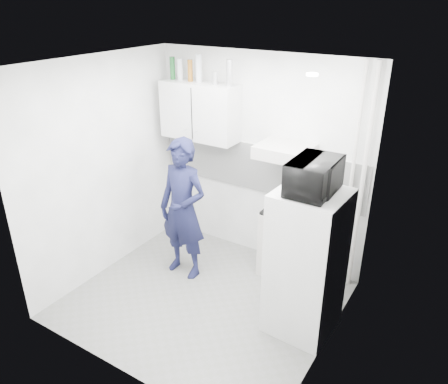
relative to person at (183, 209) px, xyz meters
The scene contains 23 objects.
floor 1.06m from the person, 33.91° to the right, with size 2.80×2.80×0.00m, color slate.
ceiling 1.85m from the person, 33.91° to the right, with size 2.80×2.80×0.00m, color white.
wall_back 1.13m from the person, 60.31° to the left, with size 2.80×2.80×0.00m, color white.
wall_left 1.05m from the person, 158.63° to the right, with size 2.60×2.60×0.00m, color white.
wall_right 1.99m from the person, 10.25° to the right, with size 2.60×2.60×0.00m, color white.
person is the anchor object (origin of this frame).
stove 1.32m from the person, 31.87° to the left, with size 0.52×0.52×0.84m, color beige.
fridge 1.63m from the person, ahead, with size 0.64×0.64×1.54m, color silver.
stove_top 1.24m from the person, 31.87° to the left, with size 0.50×0.50×0.03m, color black.
saucepan 1.17m from the person, 30.12° to the left, with size 0.17×0.17×0.10m, color silver.
microwave 1.82m from the person, ahead, with size 0.38×0.56×0.31m, color black.
bottle_a 1.76m from the person, 131.18° to the left, with size 0.06×0.06×0.27m, color #144C1E.
bottle_b 1.72m from the person, 125.69° to the left, with size 0.07×0.07×0.26m, color #B2B7BC.
bottle_c 1.68m from the person, 116.78° to the left, with size 0.06×0.06×0.26m, color brown.
bottle_d 1.69m from the person, 108.29° to the left, with size 0.07×0.07×0.33m, color #B2B7BC.
canister_b 1.59m from the person, 91.02° to the left, with size 0.08×0.08×0.15m, color silver.
bottle_e 1.67m from the person, 75.80° to the left, with size 0.07×0.07×0.30m, color silver.
upper_cabinet 1.25m from the person, 107.86° to the left, with size 1.00×0.35×0.70m, color silver.
range_hood 1.36m from the person, 34.11° to the left, with size 0.60×0.50×0.14m, color beige.
backsplash 1.08m from the person, 59.90° to the left, with size 2.74×0.03×0.60m, color white.
pipe_a 2.04m from the person, 24.41° to the left, with size 0.05×0.05×2.60m, color beige.
pipe_b 1.93m from the person, 25.92° to the left, with size 0.04×0.04×2.60m, color beige.
ceiling_spot_fixture 2.29m from the person, ahead, with size 0.10×0.10×0.02m, color white.
Camera 1 is at (2.33, -3.28, 3.17)m, focal length 35.00 mm.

